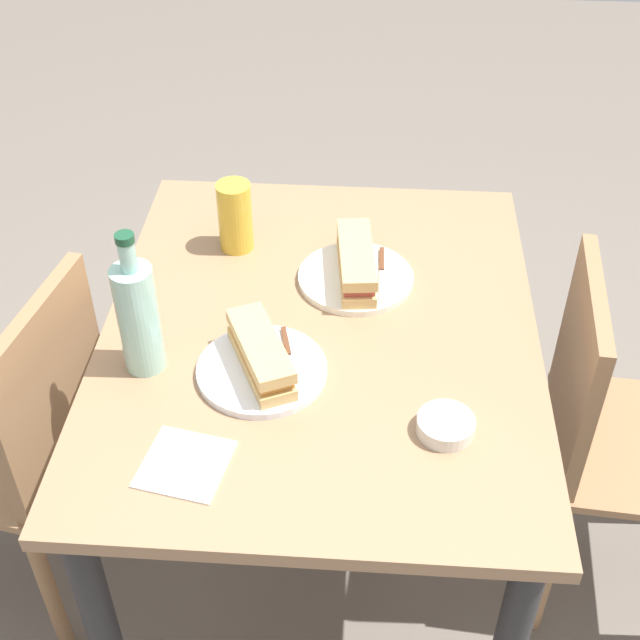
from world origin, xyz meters
name	(u,v)px	position (x,y,z in m)	size (l,w,h in m)	color
ground_plane	(320,552)	(0.00, 0.00, 0.00)	(8.00, 8.00, 0.00)	#6B6056
dining_table	(320,371)	(0.00, 0.00, 0.64)	(1.08, 0.87, 0.76)	#997251
chair_far	(611,429)	(-0.01, 0.63, 0.50)	(0.43, 0.43, 0.87)	#936B47
chair_near	(23,437)	(0.10, -0.63, 0.50)	(0.47, 0.47, 0.87)	#936B47
plate_near	(262,370)	(0.14, -0.10, 0.77)	(0.25, 0.25, 0.01)	white
baguette_sandwich_near	(261,354)	(0.14, -0.10, 0.81)	(0.22, 0.15, 0.07)	tan
knife_near	(289,355)	(0.10, -0.05, 0.78)	(0.18, 0.05, 0.01)	silver
plate_far	(356,278)	(-0.16, 0.07, 0.77)	(0.25, 0.25, 0.01)	silver
baguette_sandwich_far	(356,262)	(-0.16, 0.07, 0.81)	(0.24, 0.09, 0.07)	tan
knife_far	(382,270)	(-0.18, 0.12, 0.78)	(0.18, 0.01, 0.01)	silver
water_bottle	(138,316)	(0.13, -0.32, 0.88)	(0.08, 0.08, 0.30)	#99C6B7
beer_glass	(235,216)	(-0.27, -0.20, 0.84)	(0.08, 0.08, 0.16)	gold
olive_bowl	(446,426)	(0.26, 0.24, 0.78)	(0.10, 0.10, 0.03)	silver
paper_napkin	(185,464)	(0.37, -0.20, 0.76)	(0.14, 0.14, 0.00)	white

